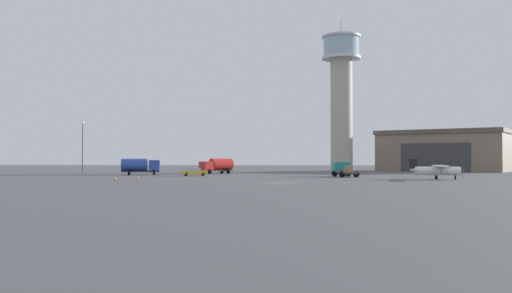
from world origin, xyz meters
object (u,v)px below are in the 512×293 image
object	(u,v)px
truck_flatbed_teal	(344,169)
car_yellow	(194,172)
traffic_cone_near_right	(138,178)
light_post_west	(83,143)
traffic_cone_near_left	(115,178)
truck_fuel_tanker_blue	(140,166)
control_tower	(341,90)
truck_fuel_tanker_red	(217,165)
airplane_white	(437,170)

from	to	relation	value
truck_flatbed_teal	car_yellow	xyz separation A→B (m)	(-24.94, 2.79, -0.44)
traffic_cone_near_right	light_post_west	bearing A→B (deg)	120.21
car_yellow	traffic_cone_near_left	distance (m)	21.63
truck_fuel_tanker_blue	traffic_cone_near_left	world-z (taller)	truck_fuel_tanker_blue
control_tower	truck_fuel_tanker_blue	bearing A→B (deg)	-140.93
traffic_cone_near_left	traffic_cone_near_right	bearing A→B (deg)	7.67
truck_flatbed_teal	truck_fuel_tanker_red	bearing A→B (deg)	42.75
airplane_white	truck_fuel_tanker_blue	distance (m)	51.22
airplane_white	truck_fuel_tanker_red	size ratio (longest dim) A/B	1.50
truck_fuel_tanker_red	truck_flatbed_teal	xyz separation A→B (m)	(22.72, -17.22, -0.47)
truck_fuel_tanker_blue	car_yellow	size ratio (longest dim) A/B	1.51
traffic_cone_near_right	truck_fuel_tanker_blue	bearing A→B (deg)	104.33
control_tower	traffic_cone_near_left	xyz separation A→B (m)	(-35.86, -57.53, -18.74)
car_yellow	traffic_cone_near_right	size ratio (longest dim) A/B	6.83
airplane_white	traffic_cone_near_left	bearing A→B (deg)	-161.78
airplane_white	traffic_cone_near_left	distance (m)	44.30
truck_flatbed_teal	traffic_cone_near_right	size ratio (longest dim) A/B	10.48
airplane_white	traffic_cone_near_left	size ratio (longest dim) A/B	16.89
truck_flatbed_teal	light_post_west	xyz separation A→B (m)	(-50.44, 19.39, 4.88)
truck_fuel_tanker_red	truck_fuel_tanker_blue	size ratio (longest dim) A/B	0.93
truck_fuel_tanker_red	truck_fuel_tanker_blue	world-z (taller)	truck_fuel_tanker_red
airplane_white	truck_fuel_tanker_blue	xyz separation A→B (m)	(-47.33, 19.56, 0.31)
control_tower	light_post_west	size ratio (longest dim) A/B	3.46
control_tower	truck_fuel_tanker_red	distance (m)	38.97
truck_flatbed_teal	traffic_cone_near_right	world-z (taller)	truck_flatbed_teal
traffic_cone_near_left	traffic_cone_near_right	xyz separation A→B (m)	(2.98, 0.40, 0.05)
airplane_white	light_post_west	xyz separation A→B (m)	(-62.21, 30.97, 4.71)
car_yellow	traffic_cone_near_right	xyz separation A→B (m)	(-4.18, -20.01, -0.40)
truck_fuel_tanker_blue	traffic_cone_near_right	bearing A→B (deg)	-86.80
traffic_cone_near_left	truck_fuel_tanker_blue	bearing A→B (deg)	97.70
airplane_white	car_yellow	size ratio (longest dim) A/B	2.10
car_yellow	traffic_cone_near_left	world-z (taller)	car_yellow
light_post_west	traffic_cone_near_left	xyz separation A→B (m)	(18.34, -37.02, -5.77)
truck_fuel_tanker_blue	light_post_west	bearing A→B (deg)	131.38
control_tower	light_post_west	xyz separation A→B (m)	(-54.20, -20.51, -12.97)
truck_fuel_tanker_blue	traffic_cone_near_left	bearing A→B (deg)	-93.43
truck_flatbed_teal	light_post_west	world-z (taller)	light_post_west
airplane_white	traffic_cone_near_right	bearing A→B (deg)	-161.76
airplane_white	truck_fuel_tanker_red	xyz separation A→B (m)	(-34.50, 28.80, 0.30)
light_post_west	truck_fuel_tanker_blue	bearing A→B (deg)	-37.48
truck_fuel_tanker_blue	car_yellow	xyz separation A→B (m)	(10.62, -5.20, -0.92)
control_tower	truck_fuel_tanker_blue	distance (m)	53.54
truck_fuel_tanker_red	light_post_west	world-z (taller)	light_post_west
airplane_white	light_post_west	bearing A→B (deg)	163.91
truck_fuel_tanker_red	traffic_cone_near_left	distance (m)	36.11
truck_fuel_tanker_blue	truck_flatbed_teal	world-z (taller)	truck_fuel_tanker_blue
truck_fuel_tanker_red	traffic_cone_near_left	world-z (taller)	truck_fuel_tanker_red
traffic_cone_near_right	truck_fuel_tanker_red	bearing A→B (deg)	79.49
car_yellow	control_tower	bearing A→B (deg)	33.23
control_tower	truck_flatbed_teal	xyz separation A→B (m)	(-3.76, -39.91, -17.85)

